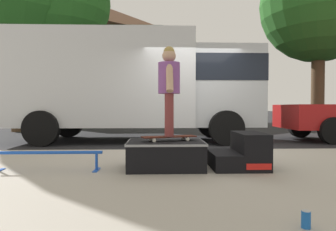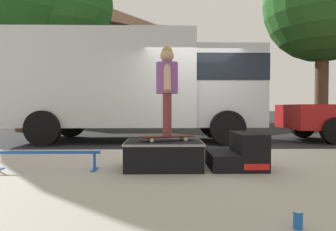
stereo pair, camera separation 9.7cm
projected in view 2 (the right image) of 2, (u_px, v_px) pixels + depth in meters
ground_plane at (199, 151)px, 6.71m from camera, size 140.00×140.00×0.00m
sidewalk_slab at (229, 182)px, 3.71m from camera, size 50.00×5.00×0.12m
skate_box at (164, 154)px, 4.27m from camera, size 1.07×0.80×0.38m
kicker_ramp at (240, 153)px, 4.29m from camera, size 0.75×0.78×0.50m
grind_rail at (46, 156)px, 4.13m from camera, size 1.48×0.28×0.27m
skateboard at (167, 137)px, 4.31m from camera, size 0.80×0.42×0.07m
skater_kid at (167, 83)px, 4.29m from camera, size 0.31×0.65×1.27m
soda_can at (298, 220)px, 2.14m from camera, size 0.07×0.07×0.13m
box_truck at (140, 83)px, 8.84m from camera, size 6.91×2.63×3.05m
street_tree_main at (329, 7)px, 13.37m from camera, size 5.63×5.11×8.13m
house_behind at (104, 63)px, 22.06m from camera, size 9.54×8.23×8.40m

